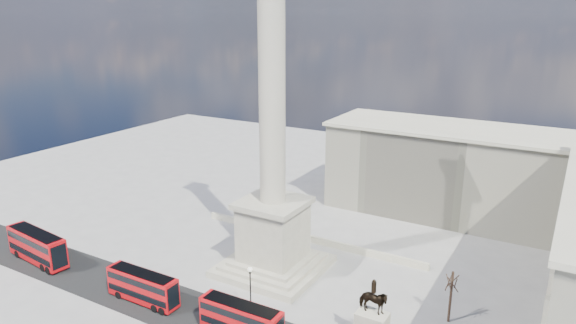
{
  "coord_description": "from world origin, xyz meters",
  "views": [
    {
      "loc": [
        36.04,
        -52.8,
        36.5
      ],
      "look_at": [
        4.88,
        0.85,
        18.25
      ],
      "focal_mm": 32.0,
      "sensor_mm": 36.0,
      "label": 1
    }
  ],
  "objects_px": {
    "red_bus_b": "(242,319)",
    "red_bus_e": "(37,246)",
    "nelsons_column": "(273,186)",
    "pedestrian_walking": "(357,318)",
    "victorian_lamp": "(250,287)",
    "red_bus_a": "(143,287)"
  },
  "relations": [
    {
      "from": "red_bus_b",
      "to": "victorian_lamp",
      "type": "relative_size",
      "value": 1.57
    },
    {
      "from": "nelsons_column",
      "to": "red_bus_b",
      "type": "bearing_deg",
      "value": -71.19
    },
    {
      "from": "pedestrian_walking",
      "to": "victorian_lamp",
      "type": "bearing_deg",
      "value": -146.03
    },
    {
      "from": "victorian_lamp",
      "to": "pedestrian_walking",
      "type": "bearing_deg",
      "value": 21.53
    },
    {
      "from": "red_bus_e",
      "to": "red_bus_b",
      "type": "bearing_deg",
      "value": 6.42
    },
    {
      "from": "red_bus_b",
      "to": "red_bus_e",
      "type": "height_order",
      "value": "red_bus_e"
    },
    {
      "from": "red_bus_e",
      "to": "pedestrian_walking",
      "type": "distance_m",
      "value": 48.83
    },
    {
      "from": "red_bus_b",
      "to": "victorian_lamp",
      "type": "bearing_deg",
      "value": 109.39
    },
    {
      "from": "red_bus_a",
      "to": "red_bus_e",
      "type": "xyz_separation_m",
      "value": [
        -21.96,
        0.15,
        0.33
      ]
    },
    {
      "from": "victorian_lamp",
      "to": "red_bus_a",
      "type": "bearing_deg",
      "value": -161.97
    },
    {
      "from": "red_bus_a",
      "to": "pedestrian_walking",
      "type": "relative_size",
      "value": 6.43
    },
    {
      "from": "nelsons_column",
      "to": "red_bus_e",
      "type": "distance_m",
      "value": 37.12
    },
    {
      "from": "red_bus_b",
      "to": "pedestrian_walking",
      "type": "height_order",
      "value": "red_bus_b"
    },
    {
      "from": "red_bus_b",
      "to": "red_bus_e",
      "type": "distance_m",
      "value": 37.23
    },
    {
      "from": "red_bus_e",
      "to": "victorian_lamp",
      "type": "distance_m",
      "value": 36.02
    },
    {
      "from": "victorian_lamp",
      "to": "red_bus_e",
      "type": "bearing_deg",
      "value": -173.09
    },
    {
      "from": "nelsons_column",
      "to": "red_bus_e",
      "type": "height_order",
      "value": "nelsons_column"
    },
    {
      "from": "red_bus_b",
      "to": "pedestrian_walking",
      "type": "distance_m",
      "value": 13.99
    },
    {
      "from": "nelsons_column",
      "to": "pedestrian_walking",
      "type": "height_order",
      "value": "nelsons_column"
    },
    {
      "from": "red_bus_e",
      "to": "victorian_lamp",
      "type": "bearing_deg",
      "value": 12.96
    },
    {
      "from": "victorian_lamp",
      "to": "pedestrian_walking",
      "type": "height_order",
      "value": "victorian_lamp"
    },
    {
      "from": "red_bus_a",
      "to": "victorian_lamp",
      "type": "relative_size",
      "value": 1.58
    }
  ]
}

